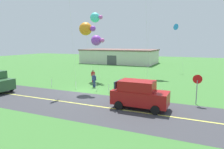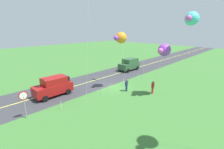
{
  "view_description": "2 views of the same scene",
  "coord_description": "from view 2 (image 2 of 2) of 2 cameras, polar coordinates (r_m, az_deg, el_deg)",
  "views": [
    {
      "loc": [
        11.48,
        -18.34,
        5.21
      ],
      "look_at": [
        2.44,
        2.07,
        1.7
      ],
      "focal_mm": 32.76,
      "sensor_mm": 36.0,
      "label": 1
    },
    {
      "loc": [
        15.03,
        14.31,
        7.82
      ],
      "look_at": [
        3.3,
        2.99,
        3.06
      ],
      "focal_mm": 25.58,
      "sensor_mm": 36.0,
      "label": 2
    }
  ],
  "objects": [
    {
      "name": "ground_plane",
      "position": [
        22.19,
        0.37,
        -4.48
      ],
      "size": [
        120.0,
        120.0,
        0.1
      ],
      "primitive_type": "cube",
      "color": "#3D7533"
    },
    {
      "name": "asphalt_road",
      "position": [
        24.94,
        -6.3,
        -2.08
      ],
      "size": [
        120.0,
        7.0,
        0.0
      ],
      "primitive_type": "cube",
      "color": "#38383D",
      "rests_on": "ground"
    },
    {
      "name": "road_centre_stripe",
      "position": [
        24.94,
        -6.3,
        -2.07
      ],
      "size": [
        120.0,
        0.16,
        0.0
      ],
      "primitive_type": "cube",
      "color": "#E5E04C",
      "rests_on": "asphalt_road"
    },
    {
      "name": "car_suv_foreground",
      "position": [
        20.25,
        -20.22,
        -3.98
      ],
      "size": [
        4.4,
        2.12,
        2.24
      ],
      "color": "maroon",
      "rests_on": "ground"
    },
    {
      "name": "car_parked_west_near",
      "position": [
        30.71,
        6.2,
        3.66
      ],
      "size": [
        4.4,
        2.12,
        2.24
      ],
      "color": "#2D5633",
      "rests_on": "ground"
    },
    {
      "name": "stop_sign",
      "position": [
        16.07,
        -29.01,
        -7.88
      ],
      "size": [
        0.76,
        0.08,
        2.56
      ],
      "color": "gray",
      "rests_on": "ground"
    },
    {
      "name": "person_adult_near",
      "position": [
        20.29,
        14.36,
        -4.29
      ],
      "size": [
        0.58,
        0.22,
        1.6
      ],
      "rotation": [
        0.0,
        0.0,
        2.95
      ],
      "color": "red",
      "rests_on": "ground"
    },
    {
      "name": "person_adult_companion",
      "position": [
        20.42,
        5.2,
        -3.7
      ],
      "size": [
        0.58,
        0.22,
        1.6
      ],
      "rotation": [
        0.0,
        0.0,
        1.75
      ],
      "color": "navy",
      "rests_on": "ground"
    },
    {
      "name": "kite_red_low",
      "position": [
        18.68,
        18.13,
        8.31
      ],
      "size": [
        1.9,
        1.77,
        6.19
      ],
      "color": "silver",
      "rests_on": "ground"
    },
    {
      "name": "kite_blue_mid",
      "position": [
        20.17,
        3.13,
        13.0
      ],
      "size": [
        1.9,
        1.96,
        7.37
      ],
      "color": "silver",
      "rests_on": "ground"
    },
    {
      "name": "kite_green_far",
      "position": [
        18.94,
        26.58,
        17.47
      ],
      "size": [
        1.9,
        1.4,
        9.45
      ],
      "color": "silver",
      "rests_on": "ground"
    },
    {
      "name": "fence_post_0",
      "position": [
        25.23,
        9.22,
        -0.91
      ],
      "size": [
        0.05,
        0.05,
        0.9
      ],
      "primitive_type": "cylinder",
      "color": "silver",
      "rests_on": "ground"
    },
    {
      "name": "fence_post_1",
      "position": [
        22.59,
        4.16,
        -2.79
      ],
      "size": [
        0.05,
        0.05,
        0.9
      ],
      "primitive_type": "cylinder",
      "color": "silver",
      "rests_on": "ground"
    },
    {
      "name": "fence_post_2",
      "position": [
        20.78,
        -0.44,
        -4.48
      ],
      "size": [
        0.05,
        0.05,
        0.9
      ],
      "primitive_type": "cylinder",
      "color": "silver",
      "rests_on": "ground"
    },
    {
      "name": "fence_post_3",
      "position": [
        19.8,
        -3.54,
        -5.6
      ],
      "size": [
        0.05,
        0.05,
        0.9
      ],
      "primitive_type": "cylinder",
      "color": "silver",
      "rests_on": "ground"
    },
    {
      "name": "fence_post_4",
      "position": [
        16.9,
        -17.74,
        -10.4
      ],
      "size": [
        0.05,
        0.05,
        0.9
      ],
      "primitive_type": "cylinder",
      "color": "silver",
      "rests_on": "ground"
    }
  ]
}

